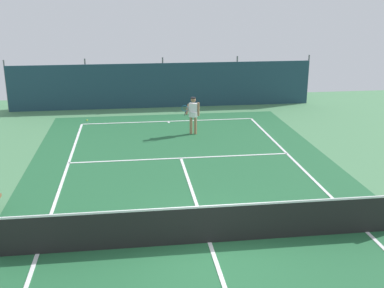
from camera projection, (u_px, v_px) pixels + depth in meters
name	position (u px, v px, depth m)	size (l,w,h in m)	color
ground_plane	(209.00, 243.00, 11.68)	(36.00, 36.00, 0.00)	#4C8456
court_surface	(209.00, 242.00, 11.68)	(11.02, 26.60, 0.01)	#236038
tennis_net	(210.00, 224.00, 11.53)	(10.12, 0.10, 1.10)	black
back_fence	(163.00, 93.00, 26.12)	(16.30, 0.98, 2.70)	#1E3D4C
tennis_player	(193.00, 113.00, 20.57)	(0.82, 0.67, 1.64)	#9E7051
tennis_ball_near_player	(87.00, 120.00, 23.05)	(0.07, 0.07, 0.07)	#CCDB33
parked_car	(164.00, 82.00, 28.51)	(2.34, 4.36, 1.68)	silver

